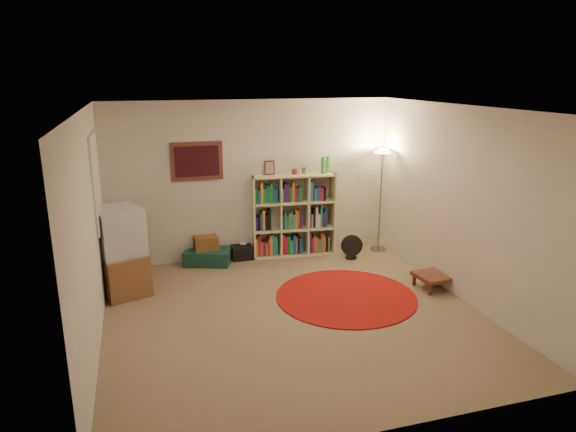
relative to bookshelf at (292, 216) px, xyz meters
name	(u,v)px	position (x,y,z in m)	size (l,w,h in m)	color
room	(289,216)	(-0.68, -2.10, 0.61)	(4.54, 4.54, 2.54)	#846D4D
bookshelf	(292,216)	(0.00, 0.00, 0.00)	(1.37, 0.51, 1.60)	beige
floor_lamp	(382,167)	(1.45, -0.23, 0.78)	(0.34, 0.34, 1.71)	gray
floor_fan	(352,247)	(0.85, -0.50, -0.45)	(0.35, 0.20, 0.39)	black
tv_stand	(120,252)	(-2.65, -0.79, -0.08)	(0.79, 0.94, 1.17)	brown
suitcase	(208,257)	(-1.40, -0.05, -0.53)	(0.80, 0.65, 0.22)	#14382E
wicker_basket	(206,243)	(-1.41, -0.01, -0.32)	(0.38, 0.28, 0.21)	brown
duffel_bag	(241,252)	(-0.85, 0.00, -0.53)	(0.32, 0.27, 0.22)	black
paper_towel	(243,250)	(-0.80, 0.07, -0.53)	(0.14, 0.14, 0.24)	white
red_rug	(346,296)	(0.19, -1.84, -0.64)	(1.87, 1.87, 0.02)	#940F0A
side_table	(433,276)	(1.46, -1.91, -0.47)	(0.49, 0.49, 0.21)	#50241C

